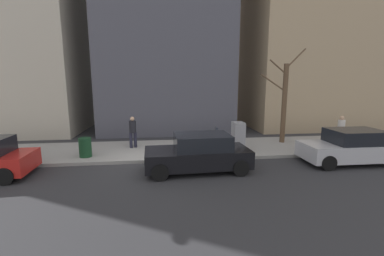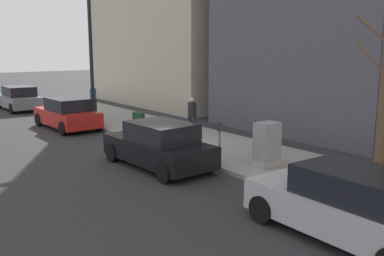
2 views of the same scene
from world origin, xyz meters
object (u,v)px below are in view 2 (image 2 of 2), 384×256
Objects in this scene: parked_car_grey at (19,98)px; utility_box at (267,145)px; bare_tree at (384,99)px; pedestrian_midblock at (192,114)px; trash_bin at (139,122)px; pedestrian_far_corner at (93,97)px; streetlamp at (86,46)px; parked_car_black at (159,145)px; parking_meter at (220,137)px; parked_car_silver at (349,205)px; parked_car_red at (67,114)px.

utility_box is (2.42, -19.07, 0.11)m from parked_car_grey.
bare_tree is 3.20× the size of pedestrian_midblock.
trash_bin is 0.54× the size of pedestrian_far_corner.
streetlamp reaches higher than parked_car_grey.
parked_car_black is 5.45m from trash_bin.
trash_bin is at bearing 85.80° from parking_meter.
streetlamp is at bearing 86.13° from parked_car_silver.
trash_bin is at bearing 81.60° from parked_car_silver.
parked_car_red is 3.59m from streetlamp.
utility_box is 0.22× the size of streetlamp.
bare_tree is at bearing -63.60° from parking_meter.
parked_car_grey is 14.11m from pedestrian_midblock.
parking_meter is at bearing 131.29° from pedestrian_midblock.
streetlamp reaches higher than parking_meter.
trash_bin is (2.13, 5.01, -0.14)m from parked_car_black.
trash_bin is at bearing 12.63° from pedestrian_midblock.
parked_car_red is 14.57m from bare_tree.
pedestrian_far_corner is (0.75, 6.50, 0.49)m from trash_bin.
pedestrian_midblock is at bearing -53.96° from trash_bin.
parked_car_black is at bearing 146.52° from parking_meter.
streetlamp is 3.92× the size of pedestrian_far_corner.
trash_bin is at bearing 80.88° from pedestrian_far_corner.
trash_bin is at bearing -81.38° from streetlamp.
parked_car_red is at bearing -89.74° from parked_car_grey.
parking_meter is 12.68m from pedestrian_far_corner.
utility_box is at bearing 63.20° from parked_car_silver.
trash_bin is (-0.40, 7.44, -0.25)m from utility_box.
parked_car_red is at bearing -157.38° from streetlamp.
parked_car_silver is 4.32m from bare_tree.
parking_meter is (1.68, -1.11, 0.24)m from parked_car_black.
parked_car_red is 8.12m from parked_car_grey.
parked_car_red is at bearing 104.70° from bare_tree.
parked_car_black is 0.80× the size of bare_tree.
bare_tree reaches higher than parked_car_silver.
parked_car_black is 9.78m from streetlamp.
parked_car_black is at bearing -112.99° from trash_bin.
streetlamp is 3.92× the size of pedestrian_midblock.
trash_bin is (1.95, 11.92, -0.14)m from parked_car_silver.
parked_car_silver is 16.38m from streetlamp.
pedestrian_far_corner is (1.36, 2.43, -2.93)m from streetlamp.
utility_box reaches higher than parked_car_grey.
trash_bin is at bearing -80.30° from parked_car_grey.
pedestrian_midblock is 1.00× the size of pedestrian_far_corner.
parked_car_silver is 4.70× the size of trash_bin.
parked_car_black is 16.64m from parked_car_grey.
parked_car_black is at bearing 125.09° from bare_tree.
parked_car_grey is 4.67× the size of trash_bin.
pedestrian_midblock is (3.61, 2.98, 0.35)m from parked_car_black.
parked_car_silver is at bearing -91.85° from parked_car_red.
pedestrian_midblock is (3.44, -5.55, 0.35)m from parked_car_red.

